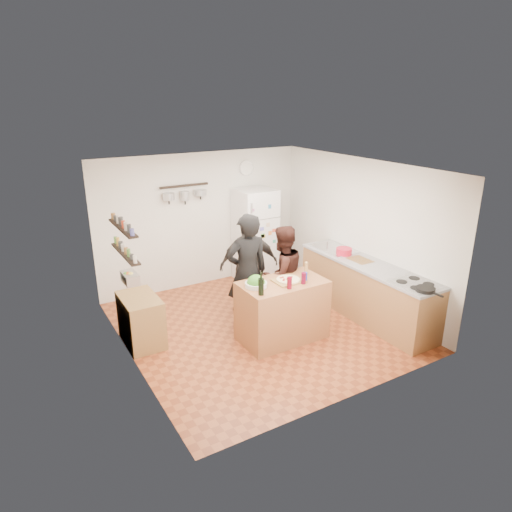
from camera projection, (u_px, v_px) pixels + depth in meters
room_shell at (247, 245)px, 7.13m from camera, size 4.20×4.20×4.20m
prep_island at (282, 310)px, 6.74m from camera, size 1.25×0.72×0.91m
pizza_board at (288, 281)px, 6.60m from camera, size 0.42×0.34×0.02m
pizza at (288, 279)px, 6.60m from camera, size 0.34×0.34×0.02m
salad_bowl at (256, 285)px, 6.41m from camera, size 0.32×0.32×0.06m
wine_bottle at (261, 287)px, 6.13m from camera, size 0.08×0.08×0.23m
wine_glass_near at (289, 283)px, 6.34m from camera, size 0.07×0.07×0.17m
wine_glass_far at (304, 278)px, 6.50m from camera, size 0.07×0.07×0.17m
pepper_mill at (306, 270)px, 6.81m from camera, size 0.05×0.05×0.17m
salt_canister at (305, 277)px, 6.61m from camera, size 0.08×0.08×0.12m
person_left at (247, 272)px, 6.91m from camera, size 0.71×0.51×1.84m
person_center at (282, 275)px, 7.14m from camera, size 0.82×0.66×1.59m
person_back at (249, 265)px, 7.49m from camera, size 1.05×0.67×1.65m
counter_run at (366, 290)px, 7.44m from camera, size 0.63×2.63×0.90m
stove_top at (415, 284)px, 6.52m from camera, size 0.60×0.62×0.02m
skillet at (425, 289)px, 6.25m from camera, size 0.27×0.27×0.05m
sink at (334, 249)px, 7.98m from camera, size 0.50×0.80×0.03m
cutting_board at (360, 260)px, 7.44m from camera, size 0.30×0.40×0.02m
red_bowl at (344, 251)px, 7.67m from camera, size 0.26×0.26×0.11m
fridge at (255, 235)px, 8.80m from camera, size 0.70×0.68×1.80m
wall_clock at (246, 168)px, 8.65m from camera, size 0.30×0.03×0.30m
spice_shelf_lower at (125, 254)px, 5.97m from camera, size 0.12×1.00×0.02m
spice_shelf_upper at (123, 228)px, 5.85m from camera, size 0.12×1.00×0.02m
produce_basket at (130, 278)px, 6.10m from camera, size 0.18×0.35×0.14m
side_table at (141, 320)px, 6.64m from camera, size 0.50×0.80×0.73m
pot_rack at (184, 186)px, 8.03m from camera, size 0.90×0.04×0.04m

